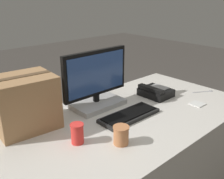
{
  "coord_description": "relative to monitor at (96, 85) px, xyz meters",
  "views": [
    {
      "loc": [
        -1.02,
        -1.03,
        1.48
      ],
      "look_at": [
        0.02,
        0.12,
        0.9
      ],
      "focal_mm": 42.0,
      "sensor_mm": 36.0,
      "label": 1
    }
  ],
  "objects": [
    {
      "name": "keyboard",
      "position": [
        0.04,
        -0.28,
        -0.14
      ],
      "size": [
        0.4,
        0.16,
        0.03
      ],
      "rotation": [
        0.0,
        0.0,
        -0.01
      ],
      "color": "black",
      "rests_on": "office_desk"
    },
    {
      "name": "office_desk",
      "position": [
        -0.01,
        -0.26,
        -0.52
      ],
      "size": [
        1.8,
        0.9,
        0.75
      ],
      "color": "beige",
      "rests_on": "ground_plane"
    },
    {
      "name": "monitor",
      "position": [
        0.0,
        0.0,
        0.0
      ],
      "size": [
        0.5,
        0.25,
        0.38
      ],
      "color": "#B7B7B7",
      "rests_on": "office_desk"
    },
    {
      "name": "cardboard_box",
      "position": [
        -0.49,
        0.04,
        0.0
      ],
      "size": [
        0.35,
        0.3,
        0.31
      ],
      "rotation": [
        0.0,
        0.0,
        -0.09
      ],
      "color": "#9E754C",
      "rests_on": "office_desk"
    },
    {
      "name": "paper_cup_left",
      "position": [
        -0.37,
        -0.3,
        -0.1
      ],
      "size": [
        0.07,
        0.07,
        0.11
      ],
      "color": "red",
      "rests_on": "office_desk"
    },
    {
      "name": "paper_cup_right",
      "position": [
        -0.21,
        -0.46,
        -0.1
      ],
      "size": [
        0.08,
        0.08,
        0.1
      ],
      "color": "#BC7547",
      "rests_on": "office_desk"
    },
    {
      "name": "spoon",
      "position": [
        0.79,
        -0.38,
        -0.15
      ],
      "size": [
        0.16,
        0.1,
        0.0
      ],
      "rotation": [
        0.0,
        0.0,
        5.76
      ],
      "color": "#B2B2B7",
      "rests_on": "office_desk"
    },
    {
      "name": "sticky_note_pad",
      "position": [
        0.53,
        -0.46,
        -0.15
      ],
      "size": [
        0.09,
        0.09,
        0.01
      ],
      "color": "silver",
      "rests_on": "office_desk"
    },
    {
      "name": "desk_phone",
      "position": [
        0.43,
        -0.16,
        -0.12
      ],
      "size": [
        0.19,
        0.22,
        0.08
      ],
      "rotation": [
        0.0,
        0.0,
        0.01
      ],
      "color": "black",
      "rests_on": "office_desk"
    }
  ]
}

